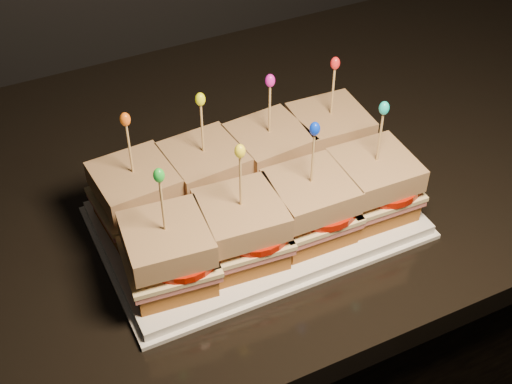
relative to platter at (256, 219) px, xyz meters
name	(u,v)px	position (x,y,z in m)	size (l,w,h in m)	color
granite_slab	(67,225)	(-0.21, 0.13, -0.03)	(2.70, 0.70, 0.04)	black
platter	(256,219)	(0.00, 0.00, 0.00)	(0.38, 0.23, 0.02)	white
platter_rim	(256,223)	(0.00, 0.00, -0.01)	(0.39, 0.25, 0.01)	white
sandwich_0_bread_bot	(139,213)	(-0.13, 0.05, 0.02)	(0.09, 0.09, 0.02)	brown
sandwich_0_ham	(138,203)	(-0.13, 0.05, 0.04)	(0.10, 0.09, 0.01)	#BB6261
sandwich_0_cheese	(137,199)	(-0.13, 0.05, 0.04)	(0.10, 0.10, 0.01)	beige
sandwich_0_tomato	(147,194)	(-0.12, 0.05, 0.05)	(0.09, 0.09, 0.01)	#AC1404
sandwich_0_bread_top	(134,182)	(-0.13, 0.05, 0.07)	(0.09, 0.09, 0.03)	brown
sandwich_0_pick	(130,151)	(-0.13, 0.05, 0.12)	(0.00, 0.00, 0.09)	tan
sandwich_0_frill	(125,119)	(-0.13, 0.05, 0.16)	(0.01, 0.01, 0.02)	orange
sandwich_1_bread_bot	(206,192)	(-0.04, 0.05, 0.02)	(0.09, 0.09, 0.02)	brown
sandwich_1_ham	(205,182)	(-0.04, 0.05, 0.04)	(0.10, 0.09, 0.01)	#BB6261
sandwich_1_cheese	(205,178)	(-0.04, 0.05, 0.04)	(0.10, 0.10, 0.01)	beige
sandwich_1_tomato	(216,173)	(-0.03, 0.05, 0.05)	(0.09, 0.09, 0.01)	#AC1404
sandwich_1_bread_top	(204,161)	(-0.04, 0.05, 0.07)	(0.09, 0.09, 0.03)	brown
sandwich_1_pick	(202,131)	(-0.04, 0.05, 0.12)	(0.00, 0.00, 0.09)	tan
sandwich_1_frill	(200,99)	(-0.04, 0.05, 0.16)	(0.01, 0.01, 0.02)	#E1EF0E
sandwich_2_bread_bot	(269,172)	(0.04, 0.05, 0.02)	(0.09, 0.09, 0.02)	brown
sandwich_2_ham	(269,162)	(0.04, 0.05, 0.04)	(0.10, 0.09, 0.01)	#BB6261
sandwich_2_cheese	(269,158)	(0.04, 0.05, 0.04)	(0.10, 0.10, 0.01)	beige
sandwich_2_tomato	(279,154)	(0.06, 0.05, 0.05)	(0.09, 0.09, 0.01)	#AC1404
sandwich_2_bread_top	(269,141)	(0.04, 0.05, 0.07)	(0.09, 0.09, 0.03)	brown
sandwich_2_pick	(270,112)	(0.04, 0.05, 0.12)	(0.00, 0.00, 0.09)	tan
sandwich_2_frill	(270,81)	(0.04, 0.05, 0.16)	(0.01, 0.01, 0.02)	#D314AD
sandwich_3_bread_bot	(328,154)	(0.13, 0.05, 0.02)	(0.09, 0.09, 0.02)	brown
sandwich_3_ham	(328,144)	(0.13, 0.05, 0.04)	(0.10, 0.09, 0.01)	#BB6261
sandwich_3_cheese	(329,140)	(0.13, 0.05, 0.04)	(0.10, 0.10, 0.01)	beige
sandwich_3_tomato	(339,135)	(0.15, 0.05, 0.05)	(0.09, 0.09, 0.01)	#AC1404
sandwich_3_bread_top	(330,123)	(0.13, 0.05, 0.07)	(0.09, 0.09, 0.03)	brown
sandwich_3_pick	(333,94)	(0.13, 0.05, 0.12)	(0.00, 0.00, 0.09)	tan
sandwich_3_frill	(335,63)	(0.13, 0.05, 0.16)	(0.01, 0.01, 0.02)	red
sandwich_4_bread_bot	(170,271)	(-0.13, -0.05, 0.02)	(0.09, 0.09, 0.02)	brown
sandwich_4_ham	(169,261)	(-0.13, -0.05, 0.04)	(0.10, 0.09, 0.01)	#BB6261
sandwich_4_cheese	(168,257)	(-0.13, -0.05, 0.04)	(0.10, 0.10, 0.01)	beige
sandwich_4_tomato	(180,252)	(-0.12, -0.06, 0.05)	(0.09, 0.09, 0.01)	#AC1404
sandwich_4_bread_top	(166,239)	(-0.13, -0.05, 0.07)	(0.09, 0.09, 0.03)	brown
sandwich_4_pick	(163,208)	(-0.13, -0.05, 0.12)	(0.00, 0.00, 0.09)	tan
sandwich_4_frill	(159,175)	(-0.13, -0.05, 0.16)	(0.01, 0.01, 0.02)	green
sandwich_5_bread_bot	(242,246)	(-0.04, -0.05, 0.02)	(0.09, 0.09, 0.02)	brown
sandwich_5_ham	(242,236)	(-0.04, -0.05, 0.04)	(0.10, 0.09, 0.01)	#BB6261
sandwich_5_cheese	(241,232)	(-0.04, -0.05, 0.04)	(0.10, 0.10, 0.01)	beige
sandwich_5_tomato	(253,227)	(-0.03, -0.06, 0.05)	(0.09, 0.09, 0.01)	#AC1404
sandwich_5_bread_top	(241,214)	(-0.04, -0.05, 0.07)	(0.09, 0.09, 0.03)	brown
sandwich_5_pick	(241,184)	(-0.04, -0.05, 0.12)	(0.00, 0.00, 0.09)	tan
sandwich_5_frill	(240,151)	(-0.04, -0.05, 0.16)	(0.01, 0.01, 0.02)	yellow
sandwich_6_bread_bot	(308,223)	(0.04, -0.05, 0.02)	(0.09, 0.09, 0.02)	brown
sandwich_6_ham	(309,213)	(0.04, -0.05, 0.04)	(0.10, 0.09, 0.01)	#BB6261
sandwich_6_cheese	(309,209)	(0.04, -0.05, 0.04)	(0.10, 0.10, 0.01)	beige
sandwich_6_tomato	(321,204)	(0.06, -0.06, 0.05)	(0.09, 0.09, 0.01)	#AC1404
sandwich_6_bread_top	(311,191)	(0.04, -0.05, 0.07)	(0.09, 0.09, 0.03)	brown
sandwich_6_pick	(313,161)	(0.04, -0.05, 0.12)	(0.00, 0.00, 0.09)	tan
sandwich_6_frill	(315,129)	(0.04, -0.05, 0.16)	(0.01, 0.01, 0.02)	#0730E5
sandwich_7_bread_bot	(371,201)	(0.13, -0.05, 0.02)	(0.09, 0.09, 0.02)	brown
sandwich_7_ham	(372,191)	(0.13, -0.05, 0.04)	(0.10, 0.09, 0.01)	#BB6261
sandwich_7_cheese	(373,187)	(0.13, -0.05, 0.04)	(0.10, 0.10, 0.01)	beige
sandwich_7_tomato	(384,182)	(0.15, -0.06, 0.05)	(0.09, 0.09, 0.01)	#AC1404
sandwich_7_bread_top	(375,170)	(0.13, -0.05, 0.07)	(0.09, 0.09, 0.03)	brown
sandwich_7_pick	(380,140)	(0.13, -0.05, 0.12)	(0.00, 0.00, 0.09)	tan
sandwich_7_frill	(384,108)	(0.13, -0.05, 0.16)	(0.01, 0.01, 0.02)	#10C3B2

